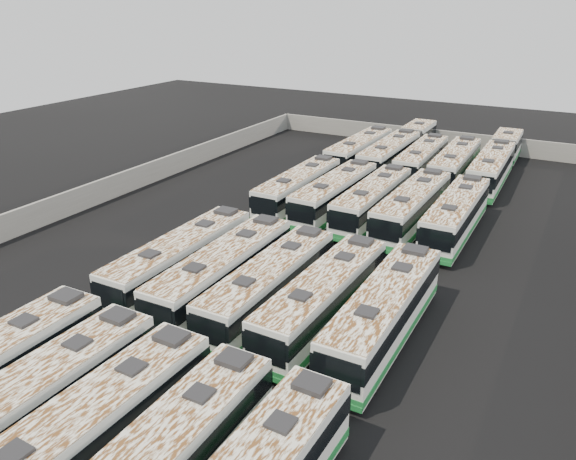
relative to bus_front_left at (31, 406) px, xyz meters
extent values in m
plane|color=black|center=(1.78, 23.57, -1.84)|extent=(140.00, 140.00, 0.00)
cube|color=slate|center=(1.78, 59.87, -0.74)|extent=(45.20, 0.30, 2.20)
cube|color=slate|center=(-20.52, 23.57, -0.74)|extent=(0.30, 73.20, 2.20)
cube|color=black|center=(-3.61, 2.79, 1.64)|extent=(1.03, 1.03, 0.15)
cube|color=black|center=(-3.64, 5.37, 1.69)|extent=(1.41, 1.20, 0.28)
cylinder|color=black|center=(-4.78, 4.07, -1.30)|extent=(0.31, 1.08, 1.08)
cylinder|color=black|center=(-2.48, 4.09, -1.30)|extent=(0.31, 1.08, 1.08)
cube|color=silver|center=(0.00, 0.00, -0.02)|extent=(2.74, 12.68, 2.90)
cube|color=#1D7836|center=(0.00, 0.00, -1.08)|extent=(2.79, 12.73, 0.44)
cube|color=black|center=(0.00, 0.00, 0.46)|extent=(2.80, 12.74, 0.97)
cube|color=silver|center=(0.00, 0.00, 1.46)|extent=(2.69, 12.43, 0.07)
cube|color=black|center=(0.02, 2.78, 1.57)|extent=(1.01, 1.01, 0.15)
cube|color=black|center=(0.04, 5.31, 1.62)|extent=(1.38, 1.17, 0.27)
cylinder|color=black|center=(-1.10, 4.06, -1.31)|extent=(0.30, 1.06, 1.06)
cylinder|color=black|center=(1.16, 4.04, -1.31)|extent=(0.30, 1.06, 1.06)
cube|color=silver|center=(3.43, -0.21, -0.01)|extent=(2.95, 12.81, 2.92)
cube|color=#1D7836|center=(3.43, -0.21, -1.07)|extent=(3.00, 12.86, 0.45)
cube|color=black|center=(3.43, -0.21, 0.48)|extent=(3.01, 12.87, 0.98)
cube|color=silver|center=(3.43, -0.21, 1.49)|extent=(2.89, 12.55, 0.07)
cube|color=black|center=(3.36, -3.02, 1.59)|extent=(1.03, 1.03, 0.15)
cube|color=black|center=(3.49, 2.59, 1.59)|extent=(1.03, 1.03, 0.15)
cube|color=black|center=(3.55, 5.14, 1.65)|extent=(1.41, 1.20, 0.28)
cylinder|color=black|center=(2.38, 3.89, -1.31)|extent=(0.32, 1.07, 1.06)
cylinder|color=black|center=(4.66, 3.84, -1.31)|extent=(0.32, 1.07, 1.06)
cube|color=silver|center=(7.02, -0.08, 1.41)|extent=(2.64, 12.24, 0.07)
cube|color=black|center=(7.00, 2.66, 1.52)|extent=(0.99, 0.99, 0.15)
cube|color=black|center=(6.98, 5.16, 1.57)|extent=(1.36, 1.15, 0.27)
cylinder|color=black|center=(5.88, 3.90, -1.32)|extent=(0.30, 1.04, 1.04)
cylinder|color=black|center=(8.10, 3.92, -1.32)|extent=(0.30, 1.04, 1.04)
cube|color=black|center=(10.64, 2.79, 1.51)|extent=(1.00, 1.00, 0.15)
cube|color=black|center=(10.68, 5.28, 1.56)|extent=(1.37, 1.16, 0.27)
cylinder|color=black|center=(9.55, 4.06, -1.32)|extent=(0.31, 1.04, 1.04)
cube|color=silver|center=(-3.51, 14.41, 0.00)|extent=(2.70, 12.80, 2.93)
cube|color=#1D7836|center=(-3.51, 14.41, -1.07)|extent=(2.75, 12.85, 0.45)
cube|color=black|center=(-3.51, 14.41, 0.48)|extent=(2.76, 12.86, 0.98)
cube|color=black|center=(-3.50, 8.00, 0.35)|extent=(2.35, 0.07, 1.55)
cube|color=#1D7836|center=(-3.50, 8.00, -1.29)|extent=(2.67, 0.11, 0.30)
cube|color=silver|center=(-3.51, 14.41, 1.50)|extent=(2.64, 12.54, 0.07)
cube|color=black|center=(-3.51, 11.60, 1.60)|extent=(1.02, 1.02, 0.15)
cube|color=black|center=(-3.52, 17.23, 1.60)|extent=(1.02, 1.02, 0.15)
cube|color=black|center=(-3.53, 19.79, 1.66)|extent=(1.39, 1.18, 0.28)
cylinder|color=black|center=(-4.64, 10.32, -1.31)|extent=(0.30, 1.07, 1.07)
cylinder|color=black|center=(-2.36, 10.32, -1.31)|extent=(0.30, 1.07, 1.07)
cylinder|color=black|center=(-4.66, 18.51, -1.31)|extent=(0.30, 1.07, 1.07)
cylinder|color=black|center=(-2.38, 18.51, -1.31)|extent=(0.30, 1.07, 1.07)
cube|color=silver|center=(0.04, 14.19, 0.02)|extent=(2.92, 12.98, 2.97)
cube|color=#1D7836|center=(0.04, 14.19, -1.06)|extent=(2.97, 13.03, 0.45)
cube|color=black|center=(0.04, 14.19, 0.51)|extent=(2.98, 13.04, 0.99)
cube|color=black|center=(0.15, 7.71, 0.37)|extent=(2.37, 0.10, 1.56)
cube|color=#1D7836|center=(0.15, 7.71, -1.28)|extent=(2.70, 0.15, 0.30)
cube|color=silver|center=(0.04, 14.19, 1.54)|extent=(2.86, 12.72, 0.08)
cube|color=black|center=(0.09, 11.35, 1.64)|extent=(1.04, 1.04, 0.15)
cube|color=black|center=(-0.01, 17.04, 1.64)|extent=(1.04, 1.04, 0.15)
cube|color=black|center=(-0.05, 19.63, 1.70)|extent=(1.42, 1.21, 0.28)
cylinder|color=black|center=(-1.04, 10.03, -1.30)|extent=(0.32, 1.08, 1.08)
cylinder|color=black|center=(1.27, 10.07, -1.30)|extent=(0.32, 1.08, 1.08)
cylinder|color=black|center=(-1.18, 18.31, -1.30)|extent=(0.32, 1.08, 1.08)
cylinder|color=black|center=(1.12, 18.35, -1.30)|extent=(0.32, 1.08, 1.08)
cube|color=silver|center=(3.40, 14.25, -0.05)|extent=(2.60, 12.48, 2.86)
cube|color=#1D7836|center=(3.40, 14.25, -1.09)|extent=(2.65, 12.53, 0.44)
cube|color=black|center=(3.40, 14.25, 0.43)|extent=(2.66, 12.54, 0.96)
cube|color=black|center=(3.40, 7.99, 0.29)|extent=(2.29, 0.06, 1.51)
cube|color=#1D7836|center=(3.40, 7.99, -1.30)|extent=(2.60, 0.10, 0.29)
cube|color=silver|center=(3.40, 14.25, 1.42)|extent=(2.55, 12.23, 0.07)
cube|color=black|center=(3.40, 11.50, 1.52)|extent=(0.99, 0.99, 0.15)
cube|color=black|center=(3.40, 16.99, 1.52)|extent=(0.99, 0.99, 0.15)
cube|color=black|center=(3.40, 19.49, 1.57)|extent=(1.35, 1.14, 0.27)
cylinder|color=black|center=(2.29, 10.25, -1.32)|extent=(0.29, 1.04, 1.04)
cylinder|color=black|center=(4.51, 10.25, -1.32)|extent=(0.29, 1.04, 1.04)
cylinder|color=black|center=(2.28, 18.24, -1.32)|extent=(0.29, 1.04, 1.04)
cylinder|color=black|center=(4.51, 18.24, -1.32)|extent=(0.29, 1.04, 1.04)
cube|color=silver|center=(6.95, 14.33, -0.03)|extent=(2.92, 12.65, 2.89)
cube|color=#1D7836|center=(6.95, 14.33, -1.08)|extent=(2.97, 12.70, 0.44)
cube|color=black|center=(6.95, 14.33, 0.45)|extent=(2.99, 12.71, 0.97)
cube|color=black|center=(6.80, 8.01, 0.31)|extent=(2.31, 0.12, 1.52)
cube|color=#1D7836|center=(6.80, 8.01, -1.29)|extent=(2.63, 0.16, 0.29)
cube|color=silver|center=(6.95, 14.33, 1.45)|extent=(2.87, 12.40, 0.07)
cube|color=black|center=(6.89, 11.56, 1.55)|extent=(1.02, 1.02, 0.15)
cube|color=black|center=(7.02, 17.10, 1.55)|extent=(1.02, 1.02, 0.15)
cube|color=black|center=(7.08, 19.61, 1.60)|extent=(1.39, 1.19, 0.27)
cylinder|color=black|center=(5.73, 10.32, -1.31)|extent=(0.32, 1.06, 1.05)
cylinder|color=black|center=(7.98, 10.27, -1.31)|extent=(0.32, 1.06, 1.05)
cylinder|color=black|center=(5.93, 18.38, -1.31)|extent=(0.32, 1.06, 1.05)
cylinder|color=black|center=(8.17, 18.33, -1.31)|extent=(0.32, 1.06, 1.05)
cube|color=silver|center=(10.59, 14.39, 0.01)|extent=(2.75, 12.87, 2.95)
cube|color=#1D7836|center=(10.59, 14.39, -1.07)|extent=(2.80, 12.92, 0.45)
cube|color=black|center=(10.59, 14.39, 0.50)|extent=(2.81, 12.93, 0.99)
cube|color=black|center=(10.63, 7.94, 0.36)|extent=(2.36, 0.07, 1.55)
cube|color=#1D7836|center=(10.63, 7.94, -1.28)|extent=(2.68, 0.11, 0.30)
cube|color=silver|center=(10.59, 14.39, 1.51)|extent=(2.69, 12.61, 0.07)
cube|color=black|center=(10.61, 11.56, 1.62)|extent=(1.02, 1.02, 0.15)
cube|color=black|center=(10.58, 17.22, 1.62)|extent=(1.02, 1.02, 0.15)
cube|color=black|center=(10.56, 19.79, 1.67)|extent=(1.40, 1.19, 0.28)
cylinder|color=black|center=(9.47, 10.27, -1.30)|extent=(0.31, 1.07, 1.07)
cylinder|color=black|center=(11.76, 10.28, -1.30)|extent=(0.31, 1.07, 1.07)
cylinder|color=black|center=(9.42, 18.50, -1.30)|extent=(0.31, 1.07, 1.07)
cylinder|color=black|center=(11.72, 18.51, -1.30)|extent=(0.31, 1.07, 1.07)
cube|color=silver|center=(-3.62, 31.35, -0.03)|extent=(2.72, 12.58, 2.88)
cube|color=#1D7836|center=(-3.62, 31.35, -1.09)|extent=(2.77, 12.63, 0.44)
cube|color=black|center=(-3.62, 31.35, 0.44)|extent=(2.78, 12.64, 0.96)
cube|color=black|center=(-3.57, 25.05, 0.31)|extent=(2.30, 0.08, 1.52)
cube|color=#1D7836|center=(-3.57, 25.05, -1.30)|extent=(2.62, 0.12, 0.29)
cube|color=silver|center=(-3.62, 31.35, 1.44)|extent=(2.66, 12.33, 0.07)
cube|color=black|center=(-3.60, 28.58, 1.54)|extent=(1.00, 1.00, 0.15)
cube|color=black|center=(-3.65, 34.11, 1.54)|extent=(1.00, 1.00, 0.15)
cube|color=black|center=(-3.67, 36.62, 1.59)|extent=(1.37, 1.16, 0.27)
cylinder|color=black|center=(-4.71, 27.32, -1.32)|extent=(0.30, 1.05, 1.05)
cylinder|color=black|center=(-2.47, 27.34, -1.32)|extent=(0.30, 1.05, 1.05)
cylinder|color=black|center=(-4.78, 35.36, -1.32)|extent=(0.30, 1.05, 1.05)
cylinder|color=black|center=(-2.54, 35.37, -1.32)|extent=(0.30, 1.05, 1.05)
cube|color=silver|center=(-0.08, 31.47, -0.02)|extent=(2.87, 12.70, 2.90)
cube|color=#1D7836|center=(-0.08, 31.47, -1.08)|extent=(2.92, 12.75, 0.44)
cube|color=black|center=(-0.08, 31.47, 0.46)|extent=(2.93, 12.76, 0.97)
cube|color=black|center=(-0.19, 25.12, 0.32)|extent=(2.32, 0.10, 1.53)
cube|color=#1D7836|center=(-0.19, 25.12, -1.29)|extent=(2.64, 0.15, 0.30)
cube|color=silver|center=(-0.08, 31.47, 1.46)|extent=(2.81, 12.45, 0.07)
cube|color=black|center=(-0.13, 28.68, 1.57)|extent=(1.02, 1.02, 0.15)
cube|color=black|center=(-0.03, 34.25, 1.57)|extent=(1.02, 1.02, 0.15)
cube|color=black|center=(0.02, 36.78, 1.62)|extent=(1.39, 1.18, 0.27)
cylinder|color=black|center=(-1.28, 27.44, -1.31)|extent=(0.31, 1.06, 1.05)
cylinder|color=black|center=(0.98, 27.40, -1.31)|extent=(0.31, 1.06, 1.05)
cylinder|color=black|center=(-1.13, 35.54, -1.31)|extent=(0.31, 1.06, 1.05)
cylinder|color=black|center=(1.12, 35.50, -1.31)|extent=(0.31, 1.06, 1.05)
cube|color=silver|center=(3.42, 31.48, -0.03)|extent=(2.67, 12.57, 2.88)
cube|color=#1D7836|center=(3.42, 31.48, -1.09)|extent=(2.72, 12.62, 0.44)
cube|color=black|center=(3.42, 31.48, 0.44)|extent=(2.73, 12.63, 0.96)
cube|color=black|center=(3.39, 25.18, 0.31)|extent=(2.30, 0.07, 1.52)
cube|color=#1D7836|center=(3.39, 25.18, -1.30)|extent=(2.62, 0.11, 0.29)
cube|color=silver|center=(3.42, 31.48, 1.44)|extent=(2.62, 12.32, 0.07)
cube|color=black|center=(3.40, 28.72, 1.54)|extent=(1.00, 1.00, 0.15)
cube|color=black|center=(3.43, 34.25, 1.54)|extent=(1.00, 1.00, 0.15)
cube|color=black|center=(3.44, 36.76, 1.59)|extent=(1.37, 1.16, 0.27)
cylinder|color=black|center=(2.28, 27.47, -1.32)|extent=(0.30, 1.05, 1.05)
cylinder|color=black|center=(4.52, 27.46, -1.32)|extent=(0.30, 1.05, 1.05)
cylinder|color=black|center=(2.31, 35.51, -1.32)|extent=(0.30, 1.05, 1.05)
cylinder|color=black|center=(4.55, 35.50, -1.32)|extent=(0.30, 1.05, 1.05)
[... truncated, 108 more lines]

